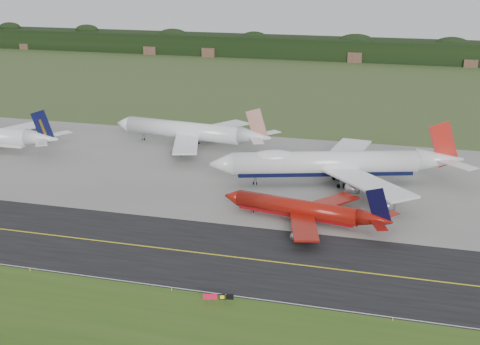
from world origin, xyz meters
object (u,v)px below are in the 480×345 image
at_px(jet_red_737, 305,210).
at_px(taxiway_sign, 218,297).
at_px(jet_star_tail, 191,132).
at_px(jet_ba_747, 334,163).

xyz_separation_m(jet_red_737, taxiway_sign, (-7.82, -40.91, -1.75)).
relative_size(jet_red_737, taxiway_sign, 7.72).
bearing_deg(taxiway_sign, jet_red_737, 79.18).
xyz_separation_m(jet_red_737, jet_star_tail, (-46.18, 53.20, 1.77)).
xyz_separation_m(jet_ba_747, taxiway_sign, (-10.18, -69.28, -4.50)).
relative_size(jet_star_tail, taxiway_sign, 10.45).
bearing_deg(jet_red_737, taxiway_sign, -100.82).
height_order(jet_star_tail, taxiway_sign, jet_star_tail).
bearing_deg(jet_star_tail, jet_ba_747, -27.08).
distance_m(jet_red_737, jet_star_tail, 70.46).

